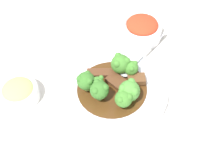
% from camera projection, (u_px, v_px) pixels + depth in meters
% --- Properties ---
extents(ground_plane, '(4.00, 4.00, 0.00)m').
position_uv_depth(ground_plane, '(112.00, 92.00, 0.80)').
color(ground_plane, silver).
extents(main_plate, '(0.29, 0.29, 0.02)m').
position_uv_depth(main_plate, '(112.00, 90.00, 0.79)').
color(main_plate, white).
rests_on(main_plate, ground_plane).
extents(beef_strip_0, '(0.07, 0.06, 0.01)m').
position_uv_depth(beef_strip_0, '(118.00, 82.00, 0.79)').
color(beef_strip_0, '#56331E').
rests_on(beef_strip_0, main_plate).
extents(beef_strip_1, '(0.08, 0.03, 0.01)m').
position_uv_depth(beef_strip_1, '(101.00, 73.00, 0.81)').
color(beef_strip_1, '#56331E').
rests_on(beef_strip_1, main_plate).
extents(beef_strip_2, '(0.05, 0.04, 0.02)m').
position_uv_depth(beef_strip_2, '(136.00, 79.00, 0.79)').
color(beef_strip_2, brown).
rests_on(beef_strip_2, main_plate).
extents(broccoli_floret_0, '(0.04, 0.04, 0.05)m').
position_uv_depth(broccoli_floret_0, '(123.00, 99.00, 0.73)').
color(broccoli_floret_0, '#7FA84C').
rests_on(broccoli_floret_0, main_plate).
extents(broccoli_floret_1, '(0.03, 0.03, 0.04)m').
position_uv_depth(broccoli_floret_1, '(97.00, 83.00, 0.76)').
color(broccoli_floret_1, '#8EB756').
rests_on(broccoli_floret_1, main_plate).
extents(broccoli_floret_2, '(0.05, 0.05, 0.06)m').
position_uv_depth(broccoli_floret_2, '(129.00, 90.00, 0.74)').
color(broccoli_floret_2, '#8EB756').
rests_on(broccoli_floret_2, main_plate).
extents(broccoli_floret_3, '(0.05, 0.05, 0.05)m').
position_uv_depth(broccoli_floret_3, '(121.00, 64.00, 0.80)').
color(broccoli_floret_3, '#7FA84C').
rests_on(broccoli_floret_3, main_plate).
extents(broccoli_floret_4, '(0.04, 0.04, 0.04)m').
position_uv_depth(broccoli_floret_4, '(131.00, 68.00, 0.79)').
color(broccoli_floret_4, '#8EB756').
rests_on(broccoli_floret_4, main_plate).
extents(broccoli_floret_5, '(0.05, 0.05, 0.06)m').
position_uv_depth(broccoli_floret_5, '(86.00, 81.00, 0.76)').
color(broccoli_floret_5, '#8EB756').
rests_on(broccoli_floret_5, main_plate).
extents(broccoli_floret_6, '(0.05, 0.05, 0.06)m').
position_uv_depth(broccoli_floret_6, '(99.00, 90.00, 0.74)').
color(broccoli_floret_6, '#8EB756').
rests_on(broccoli_floret_6, main_plate).
extents(serving_spoon, '(0.13, 0.20, 0.01)m').
position_uv_depth(serving_spoon, '(133.00, 65.00, 0.82)').
color(serving_spoon, '#B7B7BC').
rests_on(serving_spoon, main_plate).
extents(side_bowl_kimchi, '(0.12, 0.12, 0.06)m').
position_uv_depth(side_bowl_kimchi, '(142.00, 29.00, 0.90)').
color(side_bowl_kimchi, white).
rests_on(side_bowl_kimchi, ground_plane).
extents(side_bowl_appetizer, '(0.10, 0.10, 0.05)m').
position_uv_depth(side_bowl_appetizer, '(19.00, 92.00, 0.77)').
color(side_bowl_appetizer, white).
rests_on(side_bowl_appetizer, ground_plane).
extents(sauce_dish, '(0.07, 0.07, 0.01)m').
position_uv_depth(sauce_dish, '(193.00, 132.00, 0.73)').
color(sauce_dish, white).
rests_on(sauce_dish, ground_plane).
extents(paper_napkin, '(0.15, 0.13, 0.01)m').
position_uv_depth(paper_napkin, '(157.00, 166.00, 0.68)').
color(paper_napkin, white).
rests_on(paper_napkin, ground_plane).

